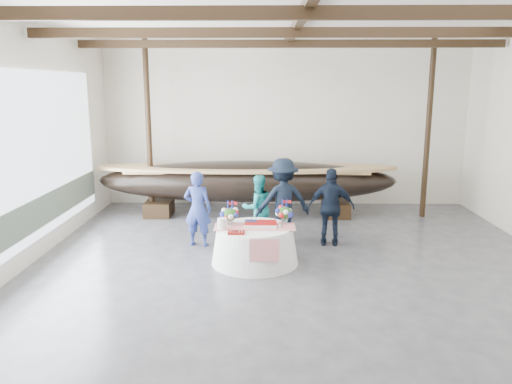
{
  "coord_description": "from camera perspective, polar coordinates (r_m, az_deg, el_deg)",
  "views": [
    {
      "loc": [
        -0.59,
        -7.93,
        3.32
      ],
      "look_at": [
        -0.76,
        2.5,
        1.08
      ],
      "focal_mm": 35.0,
      "sensor_mm": 36.0,
      "label": 1
    }
  ],
  "objects": [
    {
      "name": "floor",
      "position": [
        8.62,
        4.88,
        -10.58
      ],
      "size": [
        10.0,
        12.0,
        0.01
      ],
      "primitive_type": "cube",
      "color": "#3D3D42",
      "rests_on": "ground"
    },
    {
      "name": "tabletop_items",
      "position": [
        9.5,
        -0.24,
        -2.89
      ],
      "size": [
        1.53,
        0.98,
        0.4
      ],
      "color": "red",
      "rests_on": "banquet_table"
    },
    {
      "name": "pavilion_structure",
      "position": [
        8.77,
        5.0,
        16.55
      ],
      "size": [
        9.8,
        11.76,
        4.5
      ],
      "color": "black",
      "rests_on": "ground"
    },
    {
      "name": "ceiling",
      "position": [
        8.04,
        5.49,
        20.52
      ],
      "size": [
        10.0,
        12.0,
        0.01
      ],
      "primitive_type": "cube",
      "color": "white",
      "rests_on": "wall_back"
    },
    {
      "name": "banquet_table",
      "position": [
        9.5,
        -0.14,
        -6.06
      ],
      "size": [
        1.65,
        1.65,
        0.71
      ],
      "color": "silver",
      "rests_on": "ground"
    },
    {
      "name": "open_bay",
      "position": [
        10.05,
        -24.8,
        2.46
      ],
      "size": [
        0.03,
        7.0,
        3.2
      ],
      "color": "silver",
      "rests_on": "ground"
    },
    {
      "name": "wall_front",
      "position": [
        2.28,
        16.48,
        -16.28
      ],
      "size": [
        10.0,
        0.02,
        4.5
      ],
      "primitive_type": "cube",
      "color": "silver",
      "rests_on": "ground"
    },
    {
      "name": "guest_woman_teal",
      "position": [
        10.82,
        0.19,
        -1.8
      ],
      "size": [
        0.85,
        0.76,
        1.43
      ],
      "primitive_type": "imported",
      "rotation": [
        0.0,
        0.0,
        3.51
      ],
      "color": "teal",
      "rests_on": "ground"
    },
    {
      "name": "guest_man_left",
      "position": [
        10.57,
        3.09,
        -1.04
      ],
      "size": [
        1.31,
        0.94,
        1.83
      ],
      "primitive_type": "imported",
      "rotation": [
        0.0,
        0.0,
        3.38
      ],
      "color": "black",
      "rests_on": "ground"
    },
    {
      "name": "guest_woman_blue",
      "position": [
        10.47,
        -6.68,
        -1.91
      ],
      "size": [
        0.63,
        0.47,
        1.59
      ],
      "primitive_type": "imported",
      "rotation": [
        0.0,
        0.0,
        2.98
      ],
      "color": "navy",
      "rests_on": "ground"
    },
    {
      "name": "wall_back",
      "position": [
        13.98,
        3.38,
        7.71
      ],
      "size": [
        10.0,
        0.02,
        4.5
      ],
      "primitive_type": "cube",
      "color": "silver",
      "rests_on": "ground"
    },
    {
      "name": "guest_man_right",
      "position": [
        10.53,
        8.6,
        -1.73
      ],
      "size": [
        1.0,
        0.51,
        1.65
      ],
      "primitive_type": "imported",
      "rotation": [
        0.0,
        0.0,
        3.03
      ],
      "color": "black",
      "rests_on": "ground"
    },
    {
      "name": "longboat_display",
      "position": [
        12.78,
        -1.03,
        1.26
      ],
      "size": [
        7.64,
        1.53,
        1.43
      ],
      "color": "black",
      "rests_on": "ground"
    }
  ]
}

